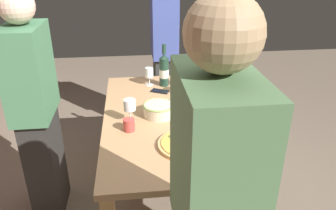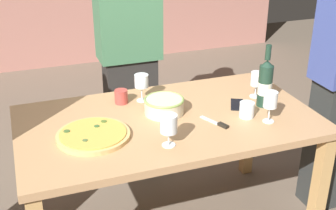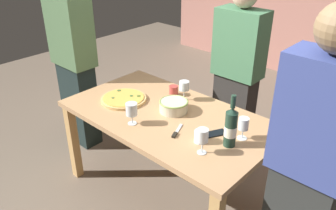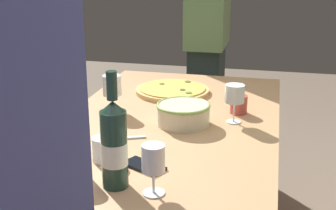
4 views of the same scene
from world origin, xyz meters
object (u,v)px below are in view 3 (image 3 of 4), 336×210
object	(u,v)px
wine_glass_far_left	(203,136)
person_guest_left	(237,73)
serving_bowl	(174,106)
wine_glass_near_pizza	(132,110)
cup_ceramic	(200,136)
wine_glass_far_right	(184,86)
pizza_knife	(176,132)
wine_glass_by_bottle	(244,124)
pizza	(124,99)
person_guest_right	(309,166)
person_host	(74,61)
cup_amber	(174,90)
wine_bottle	(231,127)
cell_phone	(216,133)
dining_table	(168,125)

from	to	relation	value
wine_glass_far_left	person_guest_left	xyz separation A→B (m)	(-0.46, 1.11, -0.06)
serving_bowl	wine_glass_near_pizza	size ratio (longest dim) A/B	1.37
wine_glass_far_left	cup_ceramic	bearing A→B (deg)	132.97
wine_glass_near_pizza	wine_glass_far_left	xyz separation A→B (m)	(0.58, 0.06, 0.01)
wine_glass_far_right	pizza_knife	bearing A→B (deg)	-55.65
wine_glass_by_bottle	pizza_knife	xyz separation A→B (m)	(-0.37, -0.25, -0.10)
pizza	cup_ceramic	bearing A→B (deg)	-3.79
serving_bowl	person_guest_right	size ratio (longest dim) A/B	0.13
person_host	person_guest_left	bearing A→B (deg)	36.05
pizza	wine_glass_by_bottle	xyz separation A→B (m)	(1.01, 0.17, 0.10)
wine_glass_near_pizza	wine_glass_far_right	world-z (taller)	same
wine_glass_far_right	wine_glass_by_bottle	bearing A→B (deg)	-14.70
wine_glass_far_left	person_guest_right	world-z (taller)	person_guest_right
cup_amber	person_host	distance (m)	1.04
wine_bottle	wine_glass_far_right	size ratio (longest dim) A/B	2.22
wine_glass_by_bottle	person_guest_right	world-z (taller)	person_guest_right
cell_phone	dining_table	bearing A→B (deg)	-150.78
serving_bowl	wine_glass_far_left	size ratio (longest dim) A/B	1.29
wine_glass_by_bottle	cup_amber	world-z (taller)	wine_glass_by_bottle
cup_amber	wine_glass_by_bottle	bearing A→B (deg)	-13.15
pizza	cup_ceramic	world-z (taller)	cup_ceramic
wine_glass_by_bottle	wine_glass_far_right	size ratio (longest dim) A/B	0.96
wine_glass_near_pizza	person_guest_right	xyz separation A→B (m)	(1.19, 0.19, 0.03)
dining_table	pizza_knife	size ratio (longest dim) A/B	8.90
cup_ceramic	person_host	size ratio (longest dim) A/B	0.05
wine_glass_far_left	cell_phone	bearing A→B (deg)	104.80
wine_glass_near_pizza	wine_glass_by_bottle	xyz separation A→B (m)	(0.68, 0.37, -0.01)
pizza	person_guest_left	size ratio (longest dim) A/B	0.23
pizza	cell_phone	xyz separation A→B (m)	(0.85, 0.09, -0.01)
cup_amber	cup_ceramic	distance (m)	0.72
dining_table	cell_phone	xyz separation A→B (m)	(0.43, 0.02, 0.10)
cell_phone	person_guest_right	size ratio (longest dim) A/B	0.08
wine_glass_near_pizza	wine_glass_far_left	world-z (taller)	wine_glass_far_left
dining_table	pizza_knife	world-z (taller)	pizza_knife
person_guest_right	wine_bottle	bearing A→B (deg)	-1.45
wine_glass_far_right	cell_phone	size ratio (longest dim) A/B	1.12
pizza	wine_bottle	xyz separation A→B (m)	(0.99, 0.04, 0.12)
person_guest_left	pizza	bearing A→B (deg)	-23.00
pizza	cup_amber	world-z (taller)	cup_amber
wine_glass_by_bottle	cell_phone	bearing A→B (deg)	-154.78
pizza_knife	person_guest_left	distance (m)	1.07
person_host	wine_glass_by_bottle	bearing A→B (deg)	2.75
cup_amber	person_guest_left	world-z (taller)	person_guest_left
person_guest_right	wine_glass_far_left	bearing A→B (deg)	16.81
wine_bottle	cup_amber	size ratio (longest dim) A/B	4.48
wine_glass_far_right	person_guest_left	xyz separation A→B (m)	(0.10, 0.63, -0.06)
cup_amber	cup_ceramic	xyz separation A→B (m)	(0.59, -0.40, 0.00)
wine_glass_by_bottle	serving_bowl	bearing A→B (deg)	-177.19
wine_glass_by_bottle	person_host	size ratio (longest dim) A/B	0.09
serving_bowl	wine_glass_near_pizza	world-z (taller)	wine_glass_near_pizza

